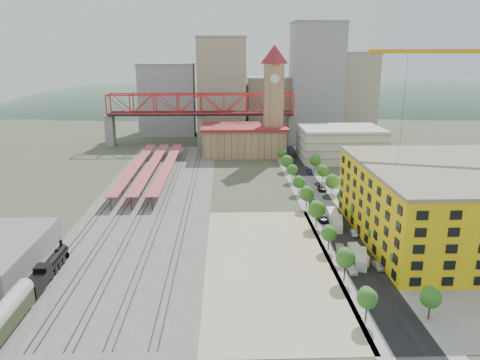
{
  "coord_description": "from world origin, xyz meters",
  "views": [
    {
      "loc": [
        -13.61,
        -125.73,
        44.89
      ],
      "look_at": [
        -9.35,
        1.33,
        10.0
      ],
      "focal_mm": 35.0,
      "sensor_mm": 36.0,
      "label": 1
    }
  ],
  "objects_px": {
    "clock_tower": "(274,90)",
    "locomotive": "(49,268)",
    "construction_building": "(455,204)",
    "car_0": "(352,270)",
    "coach": "(5,317)",
    "site_trailer_d": "(333,217)",
    "site_trailer_a": "(361,259)",
    "site_trailer_b": "(358,254)",
    "site_trailer_c": "(338,224)"
  },
  "relations": [
    {
      "from": "site_trailer_a",
      "to": "site_trailer_b",
      "type": "height_order",
      "value": "site_trailer_a"
    },
    {
      "from": "site_trailer_c",
      "to": "car_0",
      "type": "bearing_deg",
      "value": -84.63
    },
    {
      "from": "coach",
      "to": "site_trailer_d",
      "type": "xyz_separation_m",
      "value": [
        66.0,
        50.56,
        -1.57
      ]
    },
    {
      "from": "coach",
      "to": "car_0",
      "type": "xyz_separation_m",
      "value": [
        63.0,
        19.57,
        -2.17
      ]
    },
    {
      "from": "clock_tower",
      "to": "coach",
      "type": "height_order",
      "value": "clock_tower"
    },
    {
      "from": "construction_building",
      "to": "coach",
      "type": "bearing_deg",
      "value": -158.39
    },
    {
      "from": "locomotive",
      "to": "site_trailer_d",
      "type": "bearing_deg",
      "value": 24.96
    },
    {
      "from": "coach",
      "to": "site_trailer_a",
      "type": "distance_m",
      "value": 70.14
    },
    {
      "from": "coach",
      "to": "site_trailer_c",
      "type": "distance_m",
      "value": 80.1
    },
    {
      "from": "site_trailer_b",
      "to": "car_0",
      "type": "xyz_separation_m",
      "value": [
        -3.0,
        -6.55,
        -0.44
      ]
    },
    {
      "from": "clock_tower",
      "to": "coach",
      "type": "distance_m",
      "value": 150.48
    },
    {
      "from": "coach",
      "to": "car_0",
      "type": "relative_size",
      "value": 4.02
    },
    {
      "from": "clock_tower",
      "to": "site_trailer_a",
      "type": "distance_m",
      "value": 116.35
    },
    {
      "from": "car_0",
      "to": "coach",
      "type": "bearing_deg",
      "value": -161.3
    },
    {
      "from": "construction_building",
      "to": "site_trailer_c",
      "type": "relative_size",
      "value": 5.76
    },
    {
      "from": "site_trailer_a",
      "to": "site_trailer_c",
      "type": "distance_m",
      "value": 21.67
    },
    {
      "from": "car_0",
      "to": "site_trailer_d",
      "type": "bearing_deg",
      "value": 85.91
    },
    {
      "from": "car_0",
      "to": "site_trailer_b",
      "type": "bearing_deg",
      "value": 66.83
    },
    {
      "from": "clock_tower",
      "to": "locomotive",
      "type": "relative_size",
      "value": 2.48
    },
    {
      "from": "clock_tower",
      "to": "site_trailer_c",
      "type": "distance_m",
      "value": 95.48
    },
    {
      "from": "locomotive",
      "to": "site_trailer_c",
      "type": "distance_m",
      "value": 70.76
    },
    {
      "from": "clock_tower",
      "to": "site_trailer_b",
      "type": "xyz_separation_m",
      "value": [
        8.0,
        -110.32,
        -27.52
      ]
    },
    {
      "from": "clock_tower",
      "to": "site_trailer_b",
      "type": "bearing_deg",
      "value": -85.85
    },
    {
      "from": "construction_building",
      "to": "site_trailer_b",
      "type": "distance_m",
      "value": 29.16
    },
    {
      "from": "site_trailer_d",
      "to": "locomotive",
      "type": "bearing_deg",
      "value": -150.69
    },
    {
      "from": "car_0",
      "to": "site_trailer_a",
      "type": "bearing_deg",
      "value": 55.27
    },
    {
      "from": "site_trailer_a",
      "to": "site_trailer_c",
      "type": "relative_size",
      "value": 0.99
    },
    {
      "from": "construction_building",
      "to": "site_trailer_d",
      "type": "height_order",
      "value": "construction_building"
    },
    {
      "from": "clock_tower",
      "to": "coach",
      "type": "relative_size",
      "value": 2.98
    },
    {
      "from": "site_trailer_a",
      "to": "site_trailer_d",
      "type": "xyz_separation_m",
      "value": [
        0.0,
        26.89,
        0.15
      ]
    },
    {
      "from": "clock_tower",
      "to": "site_trailer_d",
      "type": "height_order",
      "value": "clock_tower"
    },
    {
      "from": "site_trailer_c",
      "to": "car_0",
      "type": "distance_m",
      "value": 25.96
    },
    {
      "from": "construction_building",
      "to": "car_0",
      "type": "distance_m",
      "value": 34.65
    },
    {
      "from": "clock_tower",
      "to": "locomotive",
      "type": "distance_m",
      "value": 132.94
    },
    {
      "from": "construction_building",
      "to": "coach",
      "type": "xyz_separation_m",
      "value": [
        -92.0,
        -36.44,
        -6.5
      ]
    },
    {
      "from": "construction_building",
      "to": "site_trailer_a",
      "type": "height_order",
      "value": "construction_building"
    },
    {
      "from": "construction_building",
      "to": "locomotive",
      "type": "bearing_deg",
      "value": -169.77
    },
    {
      "from": "coach",
      "to": "site_trailer_d",
      "type": "height_order",
      "value": "coach"
    },
    {
      "from": "construction_building",
      "to": "site_trailer_c",
      "type": "distance_m",
      "value": 28.68
    },
    {
      "from": "coach",
      "to": "site_trailer_c",
      "type": "relative_size",
      "value": 1.99
    },
    {
      "from": "site_trailer_a",
      "to": "site_trailer_b",
      "type": "xyz_separation_m",
      "value": [
        0.0,
        2.44,
        -0.01
      ]
    },
    {
      "from": "site_trailer_a",
      "to": "locomotive",
      "type": "bearing_deg",
      "value": -161.48
    },
    {
      "from": "locomotive",
      "to": "coach",
      "type": "distance_m",
      "value": 19.87
    },
    {
      "from": "clock_tower",
      "to": "coach",
      "type": "xyz_separation_m",
      "value": [
        -58.0,
        -136.44,
        -25.78
      ]
    },
    {
      "from": "site_trailer_a",
      "to": "site_trailer_c",
      "type": "xyz_separation_m",
      "value": [
        0.0,
        21.67,
        0.02
      ]
    },
    {
      "from": "locomotive",
      "to": "car_0",
      "type": "bearing_deg",
      "value": -0.25
    },
    {
      "from": "clock_tower",
      "to": "site_trailer_a",
      "type": "height_order",
      "value": "clock_tower"
    },
    {
      "from": "construction_building",
      "to": "car_0",
      "type": "height_order",
      "value": "construction_building"
    },
    {
      "from": "construction_building",
      "to": "car_0",
      "type": "bearing_deg",
      "value": -149.81
    },
    {
      "from": "site_trailer_d",
      "to": "car_0",
      "type": "relative_size",
      "value": 2.26
    }
  ]
}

